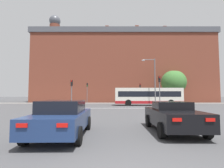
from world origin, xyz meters
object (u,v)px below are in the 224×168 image
Objects in this scene: car_roadster_right at (173,116)px; traffic_light_near_left at (72,89)px; traffic_light_far_left at (88,90)px; street_lamp_junction at (153,77)px; pedestrian_walking_east at (147,99)px; pedestrian_waiting at (126,99)px; car_saloon_left at (63,118)px; bus_crossing_lead at (149,96)px; traffic_light_far_right at (141,90)px; traffic_light_near_right at (160,86)px.

traffic_light_near_left reaches higher than car_roadster_right.
street_lamp_junction is (11.71, -10.77, 1.58)m from traffic_light_far_left.
street_lamp_junction is 11.25m from pedestrian_walking_east.
traffic_light_far_left is 2.74× the size of pedestrian_waiting.
street_lamp_junction is (8.39, 19.64, 3.75)m from car_saloon_left.
car_roadster_right is 2.71× the size of pedestrian_walking_east.
car_saloon_left is at bearing 159.79° from bus_crossing_lead.
traffic_light_near_left reaches higher than pedestrian_walking_east.
car_saloon_left is 0.61× the size of street_lamp_junction.
pedestrian_walking_east is (4.66, 29.35, 0.21)m from car_roadster_right.
car_saloon_left is 31.71m from pedestrian_walking_east.
street_lamp_junction is 4.69× the size of pedestrian_walking_east.
street_lamp_junction is (0.26, -10.59, 1.68)m from traffic_light_far_right.
car_saloon_left is 0.40× the size of bus_crossing_lead.
traffic_light_near_left is (-0.23, -13.58, -0.35)m from traffic_light_far_left.
pedestrian_waiting reaches higher than pedestrian_walking_east.
traffic_light_near_right is 13.46m from pedestrian_walking_east.
traffic_light_near_left is 12.42m from street_lamp_junction.
pedestrian_waiting is at bearing 21.92° from bus_crossing_lead.
bus_crossing_lead reaches higher than pedestrian_waiting.
car_saloon_left is at bearing -78.10° from traffic_light_near_left.
street_lamp_junction is at bearing 80.08° from car_roadster_right.
traffic_light_near_left is at bearing -131.08° from traffic_light_far_right.
pedestrian_walking_east is at bearing 83.74° from street_lamp_junction.
bus_crossing_lead is 8.31m from pedestrian_walking_east.
pedestrian_waiting is (-3.80, 13.13, -1.99)m from traffic_light_near_right.
car_roadster_right is 0.39× the size of bus_crossing_lead.
car_saloon_left is at bearing -113.14° from street_lamp_junction.
bus_crossing_lead is 7.02× the size of pedestrian_walking_east.
car_roadster_right is 29.72m from pedestrian_walking_east.
traffic_light_far_left is (-8.21, 29.53, 2.22)m from car_roadster_right.
car_roadster_right is 19.46m from street_lamp_junction.
bus_crossing_lead is 6.95× the size of pedestrian_waiting.
car_roadster_right is 30.73m from traffic_light_far_left.
traffic_light_near_left reaches higher than pedestrian_waiting.
traffic_light_far_left is 13.59m from traffic_light_near_left.
traffic_light_near_right is at bearing -83.45° from street_lamp_junction.
traffic_light_near_right is 1.03× the size of traffic_light_far_right.
car_roadster_right is 0.58× the size of street_lamp_junction.
car_saloon_left is 1.06× the size of traffic_light_far_right.
pedestrian_walking_east is at bearing 0.27° from traffic_light_far_right.
traffic_light_near_left is at bearing -90.96° from traffic_light_far_left.
traffic_light_far_right is at bearing 73.90° from car_saloon_left.
car_saloon_left is 21.68m from street_lamp_junction.
car_roadster_right is (4.89, 0.88, -0.05)m from car_saloon_left.
street_lamp_junction reaches higher than pedestrian_waiting.
pedestrian_walking_east is at bearing -9.94° from bus_crossing_lead.
pedestrian_waiting is at bearing 148.16° from pedestrian_walking_east.
pedestrian_waiting is at bearing 108.48° from street_lamp_junction.
traffic_light_far_right is (-0.57, 13.27, -0.08)m from traffic_light_near_right.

